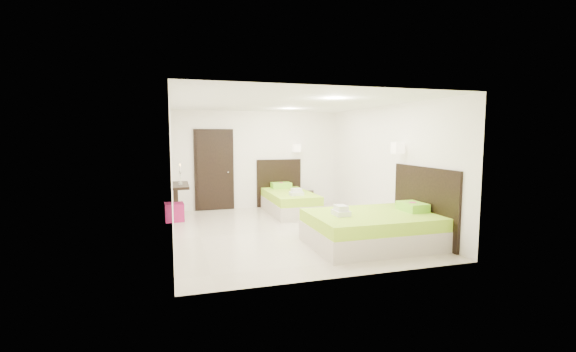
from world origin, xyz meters
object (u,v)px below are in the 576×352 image
object	(u,v)px
bed_single	(289,200)
nightstand	(306,198)
bed_double	(375,227)
ottoman	(174,212)

from	to	relation	value
bed_single	nightstand	size ratio (longest dim) A/B	4.60
bed_double	nightstand	xyz separation A→B (m)	(0.12, 4.14, -0.12)
bed_single	bed_double	world-z (taller)	bed_double
bed_double	ottoman	world-z (taller)	bed_double
nightstand	ottoman	world-z (taller)	ottoman
nightstand	ottoman	distance (m)	3.74
bed_single	bed_double	xyz separation A→B (m)	(0.66, -3.22, 0.01)
bed_single	ottoman	world-z (taller)	bed_single
bed_single	nightstand	world-z (taller)	bed_single
bed_single	ottoman	xyz separation A→B (m)	(-2.80, -0.19, -0.10)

